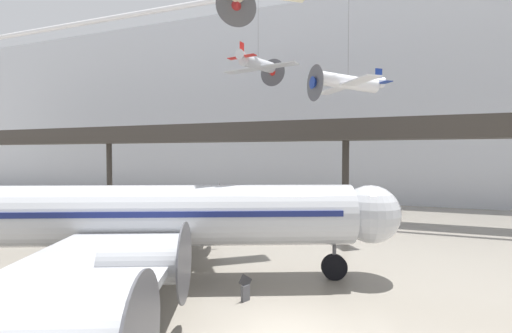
{
  "coord_description": "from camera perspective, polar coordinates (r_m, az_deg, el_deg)",
  "views": [
    {
      "loc": [
        3.32,
        -11.65,
        6.47
      ],
      "look_at": [
        -4.28,
        9.18,
        5.65
      ],
      "focal_mm": 24.0,
      "sensor_mm": 36.0,
      "label": 1
    }
  ],
  "objects": [
    {
      "name": "suspended_plane_silver_racer",
      "position": [
        37.54,
        0.37,
        16.66
      ],
      "size": [
        8.7,
        7.18,
        8.64
      ],
      "rotation": [
        0.0,
        0.0,
        1.38
      ],
      "color": "silver"
    },
    {
      "name": "ground_plane",
      "position": [
        13.74,
        4.06,
        -26.0
      ],
      "size": [
        260.0,
        260.0,
        0.0
      ],
      "primitive_type": "plane",
      "color": "gray"
    },
    {
      "name": "suspended_plane_white_twin",
      "position": [
        29.29,
        15.08,
        13.36
      ],
      "size": [
        6.63,
        7.12,
        12.0
      ],
      "rotation": [
        0.0,
        0.0,
        3.78
      ],
      "color": "silver"
    },
    {
      "name": "info_sign_pedestal",
      "position": [
        15.98,
        -1.77,
        -19.99
      ],
      "size": [
        0.38,
        0.71,
        1.24
      ],
      "rotation": [
        0.0,
        0.0,
        -0.46
      ],
      "color": "#4C4C51",
      "rests_on": "ground"
    },
    {
      "name": "hangar_back_wall",
      "position": [
        48.52,
        16.16,
        10.49
      ],
      "size": [
        140.0,
        3.0,
        27.2
      ],
      "color": "silver",
      "rests_on": "ground"
    },
    {
      "name": "mezzanine_walkway",
      "position": [
        34.83,
        14.59,
        4.82
      ],
      "size": [
        110.0,
        3.2,
        9.8
      ],
      "color": "#38332D",
      "rests_on": "ground"
    },
    {
      "name": "airliner_silver_main",
      "position": [
        18.48,
        -20.94,
        -7.86
      ],
      "size": [
        26.85,
        31.48,
        9.15
      ],
      "rotation": [
        0.0,
        0.0,
        0.38
      ],
      "color": "#B7BABF",
      "rests_on": "ground"
    }
  ]
}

